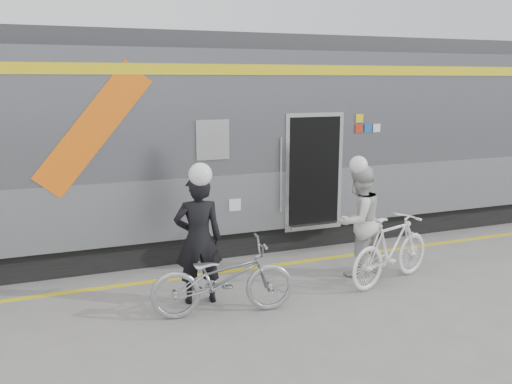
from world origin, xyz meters
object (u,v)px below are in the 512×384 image
bicycle_left (223,278)px  man (198,239)px  bicycle_right (391,249)px  woman (358,221)px

bicycle_left → man: bearing=28.0°
bicycle_left → bicycle_right: bearing=-78.5°
man → bicycle_left: bearing=118.0°
bicycle_left → bicycle_right: 2.94m
woman → bicycle_left: bearing=-2.6°
woman → bicycle_right: size_ratio=0.99×
bicycle_left → woman: 2.76m
bicycle_right → bicycle_left: bearing=75.4°
man → woman: 2.84m
man → bicycle_left: man is taller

